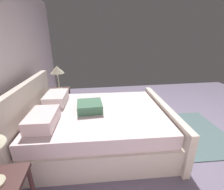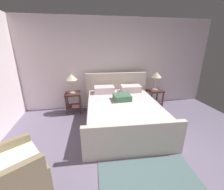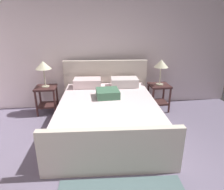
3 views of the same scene
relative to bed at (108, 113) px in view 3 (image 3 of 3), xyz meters
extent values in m
cube|color=silver|center=(0.19, 1.32, 1.00)|extent=(5.93, 0.12, 2.68)
cube|color=beige|center=(0.00, -0.06, -0.14)|extent=(1.85, 2.23, 0.40)
cube|color=beige|center=(0.06, 1.06, 0.22)|extent=(1.86, 0.20, 1.12)
cube|color=beige|center=(-0.07, -1.17, 0.00)|extent=(1.86, 0.20, 0.68)
cube|color=silver|center=(0.00, -0.06, 0.17)|extent=(1.77, 2.16, 0.22)
cube|color=silver|center=(-0.35, 0.75, 0.37)|extent=(0.58, 0.39, 0.18)
cube|color=silver|center=(0.43, 0.71, 0.37)|extent=(0.58, 0.39, 0.18)
cube|color=#427053|center=(0.01, 0.10, 0.35)|extent=(0.41, 0.41, 0.14)
cube|color=#3F2422|center=(1.24, 0.79, 0.24)|extent=(0.44, 0.44, 0.04)
cube|color=#3F2422|center=(1.24, 0.79, -0.16)|extent=(0.40, 0.40, 0.02)
cylinder|color=#3F2422|center=(1.05, 0.60, -0.06)|extent=(0.04, 0.04, 0.56)
cylinder|color=#3F2422|center=(1.43, 0.60, -0.06)|extent=(0.04, 0.04, 0.56)
cylinder|color=#3F2422|center=(1.05, 0.98, -0.06)|extent=(0.04, 0.04, 0.56)
cylinder|color=#3F2422|center=(1.43, 0.98, -0.06)|extent=(0.04, 0.04, 0.56)
cylinder|color=#B7B293|center=(1.24, 0.79, 0.27)|extent=(0.16, 0.16, 0.02)
cylinder|color=#B7B293|center=(1.24, 0.79, 0.47)|extent=(0.02, 0.02, 0.37)
cone|color=beige|center=(1.24, 0.79, 0.74)|extent=(0.30, 0.30, 0.16)
cube|color=#3F2422|center=(-1.25, 0.93, 0.24)|extent=(0.44, 0.44, 0.04)
cube|color=#3F2422|center=(-1.25, 0.93, -0.16)|extent=(0.40, 0.40, 0.02)
cylinder|color=#3F2422|center=(-1.44, 0.74, -0.06)|extent=(0.04, 0.04, 0.56)
cylinder|color=#3F2422|center=(-1.06, 0.74, -0.06)|extent=(0.04, 0.04, 0.56)
cylinder|color=#3F2422|center=(-1.44, 1.12, -0.06)|extent=(0.04, 0.04, 0.56)
cylinder|color=#3F2422|center=(-1.06, 1.12, -0.06)|extent=(0.04, 0.04, 0.56)
cylinder|color=#B7B293|center=(-1.25, 0.93, 0.27)|extent=(0.16, 0.16, 0.02)
cylinder|color=#B7B293|center=(-1.25, 0.93, 0.46)|extent=(0.02, 0.02, 0.37)
cone|color=beige|center=(-1.25, 0.93, 0.73)|extent=(0.33, 0.33, 0.16)
camera|label=1|loc=(-2.36, 0.08, 1.45)|focal=25.01mm
camera|label=2|loc=(-0.85, -3.26, 1.63)|focal=23.67mm
camera|label=3|loc=(-0.32, -3.31, 1.57)|focal=32.07mm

